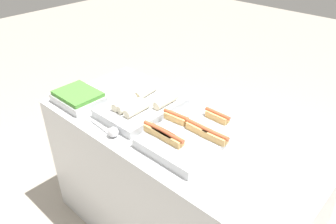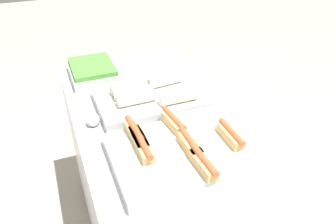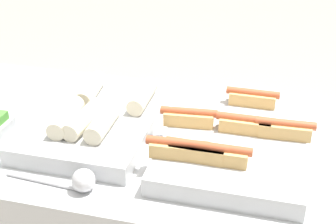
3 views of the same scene
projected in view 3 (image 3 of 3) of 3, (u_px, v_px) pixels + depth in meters
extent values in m
cube|color=silver|center=(235.00, 138.00, 1.25)|extent=(0.36, 0.54, 0.05)
cube|color=tan|center=(252.00, 99.00, 1.36)|extent=(0.13, 0.05, 0.04)
cylinder|color=#C15633|center=(253.00, 93.00, 1.35)|extent=(0.15, 0.02, 0.02)
cube|color=tan|center=(219.00, 155.00, 1.10)|extent=(0.13, 0.04, 0.04)
cylinder|color=#C15633|center=(220.00, 148.00, 1.09)|extent=(0.15, 0.02, 0.02)
cube|color=tan|center=(285.00, 130.00, 1.20)|extent=(0.13, 0.05, 0.04)
cylinder|color=#C15633|center=(285.00, 123.00, 1.19)|extent=(0.15, 0.03, 0.02)
cube|color=tan|center=(197.00, 152.00, 1.11)|extent=(0.13, 0.05, 0.04)
cylinder|color=#C15633|center=(197.00, 145.00, 1.10)|extent=(0.15, 0.03, 0.02)
cube|color=tan|center=(245.00, 125.00, 1.22)|extent=(0.13, 0.04, 0.04)
cylinder|color=#C15633|center=(246.00, 119.00, 1.21)|extent=(0.15, 0.02, 0.02)
cube|color=tan|center=(189.00, 119.00, 1.25)|extent=(0.14, 0.06, 0.04)
cylinder|color=#C15633|center=(189.00, 112.00, 1.24)|extent=(0.15, 0.04, 0.02)
cube|color=tan|center=(178.00, 150.00, 1.12)|extent=(0.13, 0.05, 0.04)
cylinder|color=#C15633|center=(178.00, 143.00, 1.11)|extent=(0.15, 0.03, 0.02)
cube|color=silver|center=(98.00, 120.00, 1.33)|extent=(0.33, 0.48, 0.05)
cylinder|color=beige|center=(66.00, 117.00, 1.25)|extent=(0.06, 0.17, 0.05)
cylinder|color=beige|center=(143.00, 96.00, 1.36)|extent=(0.05, 0.16, 0.05)
cylinder|color=beige|center=(84.00, 119.00, 1.24)|extent=(0.06, 0.17, 0.05)
cylinder|color=beige|center=(103.00, 122.00, 1.23)|extent=(0.05, 0.16, 0.05)
cylinder|color=beige|center=(91.00, 89.00, 1.40)|extent=(0.06, 0.17, 0.05)
cylinder|color=silver|center=(44.00, 182.00, 1.11)|extent=(0.21, 0.03, 0.01)
sphere|color=silver|center=(84.00, 180.00, 1.08)|extent=(0.06, 0.06, 0.06)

